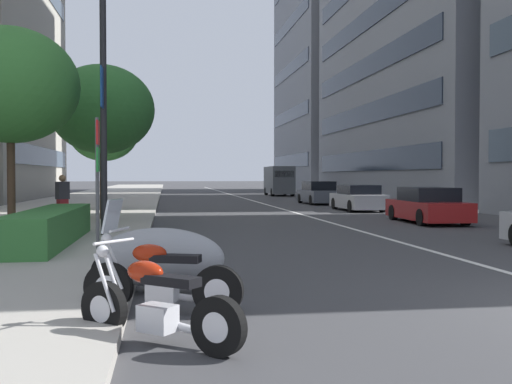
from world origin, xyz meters
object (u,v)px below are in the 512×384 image
Objects in this scene: delivery_van_ahead at (279,180)px; street_tree_mid_sidewalk at (102,109)px; street_lamp_with_banners at (115,66)px; pedestrian_on_plaza at (63,199)px; motorcycle_far_end_row at (159,280)px; motorcycle_second_in_row at (159,258)px; parking_sign_by_curb at (98,176)px; street_tree_near_plaza_corner at (104,132)px; street_tree_far_plaza at (10,86)px; car_mid_block_traffic at (427,206)px; car_approaching_light at (318,193)px; car_following_behind at (358,198)px; motorcycle_nearest_camera at (156,307)px.

street_tree_mid_sidewalk is at bearing 157.98° from delivery_van_ahead.
pedestrian_on_plaza is (3.83, 2.07, -3.84)m from street_lamp_with_banners.
delivery_van_ahead is (45.04, -10.30, 0.97)m from motorcycle_far_end_row.
street_lamp_with_banners reaches higher than motorcycle_second_in_row.
delivery_van_ahead is at bearing -14.88° from parking_sign_by_curb.
delivery_van_ahead is 26.73m from street_tree_near_plaza_corner.
delivery_van_ahead is 0.96× the size of street_tree_far_plaza.
parking_sign_by_curb is at bearing -177.78° from street_lamp_with_banners.
pedestrian_on_plaza is at bearing 94.96° from car_mid_block_traffic.
street_tree_near_plaza_corner reaches higher than car_approaching_light.
street_tree_mid_sidewalk is at bearing -17.47° from street_tree_far_plaza.
delivery_van_ahead is 2.13× the size of parking_sign_by_curb.
street_lamp_with_banners is at bearing -98.81° from street_tree_far_plaza.
motorcycle_far_end_row is 0.47× the size of car_following_behind.
motorcycle_second_in_row is 1.90m from parking_sign_by_curb.
pedestrian_on_plaza reaches higher than motorcycle_far_end_row.
parking_sign_by_curb is (2.39, 1.03, 1.34)m from motorcycle_far_end_row.
street_tree_mid_sidewalk is at bearing -61.69° from pedestrian_on_plaza.
car_approaching_light is at bearing -22.12° from parking_sign_by_curb.
street_tree_near_plaza_corner is at bearing 59.40° from car_mid_block_traffic.
car_approaching_light is 0.78× the size of delivery_van_ahead.
street_tree_mid_sidewalk is 1.12× the size of street_tree_near_plaza_corner.
delivery_van_ahead is 44.13m from parking_sign_by_curb.
street_lamp_with_banners is 5.81m from pedestrian_on_plaza.
street_tree_near_plaza_corner is at bearing -43.42° from motorcycle_nearest_camera.
parking_sign_by_curb is at bearing -174.46° from street_tree_mid_sidewalk.
street_tree_far_plaza is (-3.98, 14.16, 3.66)m from car_mid_block_traffic.
delivery_van_ahead is (31.48, -0.31, 0.78)m from car_mid_block_traffic.
street_tree_near_plaza_corner is (-23.10, 13.21, 2.52)m from delivery_van_ahead.
motorcycle_nearest_camera is 0.30× the size of street_tree_far_plaza.
motorcycle_far_end_row is 0.79× the size of parking_sign_by_curb.
motorcycle_nearest_camera is 0.67× the size of parking_sign_by_curb.
street_lamp_with_banners reaches higher than car_following_behind.
motorcycle_nearest_camera is 31.77m from car_approaching_light.
car_following_behind is 0.74× the size of street_tree_mid_sidewalk.
car_approaching_light reaches higher than car_following_behind.
motorcycle_nearest_camera is 0.30× the size of street_tree_mid_sidewalk.
delivery_van_ahead reaches higher than motorcycle_nearest_camera.
parking_sign_by_curb is 0.33× the size of street_lamp_with_banners.
pedestrian_on_plaza is at bearing -56.79° from motorcycle_second_in_row.
street_tree_far_plaza is (9.58, 4.17, 3.86)m from motorcycle_far_end_row.
car_approaching_light is at bearing 1.54° from car_following_behind.
street_tree_far_plaza is 0.98× the size of street_tree_mid_sidewalk.
street_tree_far_plaza is 6.22m from street_tree_mid_sidewalk.
street_tree_near_plaza_corner is (12.36, -1.27, -0.36)m from street_tree_far_plaza.
car_following_behind is at bearing -99.02° from motorcycle_second_in_row.
car_mid_block_traffic is (13.56, -9.99, 0.19)m from motorcycle_far_end_row.
street_tree_far_plaza is at bearing -46.07° from motorcycle_second_in_row.
street_tree_far_plaza is (8.23, 4.15, 3.76)m from motorcycle_second_in_row.
motorcycle_nearest_camera is at bearing -172.31° from street_tree_mid_sidewalk.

